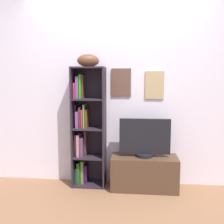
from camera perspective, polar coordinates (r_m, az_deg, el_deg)
back_wall at (r=3.45m, az=1.72°, el=4.40°), size 4.80×0.08×2.50m
bookshelf at (r=3.42m, az=-5.94°, el=-3.94°), size 0.44×0.29×1.59m
football at (r=3.33m, az=-5.38°, el=11.45°), size 0.32×0.25×0.16m
tv_stand at (r=3.43m, az=7.26°, el=-13.39°), size 0.86×0.38×0.43m
television at (r=3.30m, az=7.39°, el=-5.90°), size 0.65×0.22×0.50m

